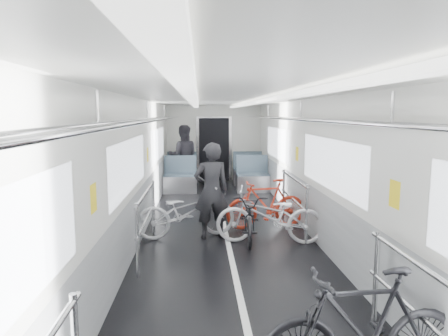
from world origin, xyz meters
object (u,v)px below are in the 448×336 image
object	(u,v)px
bike_right_near	(363,329)
bike_right_far	(266,204)
bike_aisle	(249,216)
person_seated	(183,156)
bike_right_mid	(270,216)
bike_left_far	(186,212)
person_standing	(211,191)

from	to	relation	value
bike_right_near	bike_right_far	distance (m)	4.43
bike_aisle	person_seated	distance (m)	5.29
bike_right_far	person_seated	xyz separation A→B (m)	(-1.72, 4.46, 0.44)
bike_right_mid	bike_aisle	distance (m)	0.40
bike_right_near	bike_aisle	distance (m)	3.82
bike_right_near	bike_right_mid	world-z (taller)	bike_right_near
bike_left_far	bike_right_near	bearing A→B (deg)	-172.19
bike_left_far	bike_right_near	size ratio (longest dim) A/B	1.06
bike_left_far	person_seated	xyz separation A→B (m)	(-0.24, 4.93, 0.45)
bike_right_far	person_standing	bearing A→B (deg)	-73.13
bike_right_mid	bike_left_far	bearing A→B (deg)	-98.60
bike_aisle	person_standing	bearing A→B (deg)	176.09
person_seated	person_standing	bearing A→B (deg)	95.60
bike_right_mid	bike_right_far	xyz separation A→B (m)	(0.09, 0.89, -0.00)
bike_right_far	person_standing	world-z (taller)	person_standing
bike_left_far	bike_aisle	world-z (taller)	bike_left_far
bike_right_mid	person_standing	bearing A→B (deg)	-102.39
bike_left_far	bike_right_near	xyz separation A→B (m)	(1.49, -3.96, 0.04)
bike_left_far	bike_right_far	distance (m)	1.55
bike_right_near	person_seated	world-z (taller)	person_seated
bike_left_far	person_standing	world-z (taller)	person_standing
bike_right_mid	bike_right_far	bearing A→B (deg)	-177.61
bike_left_far	person_seated	size ratio (longest dim) A/B	0.96
bike_right_mid	bike_right_far	size ratio (longest dim) A/B	1.14
bike_right_mid	bike_aisle	bearing A→B (deg)	-121.92
bike_right_near	person_seated	size ratio (longest dim) A/B	0.90
bike_aisle	bike_left_far	bearing A→B (deg)	176.38
bike_right_mid	person_seated	size ratio (longest dim) A/B	0.98
bike_aisle	person_seated	world-z (taller)	person_seated
bike_left_far	person_standing	distance (m)	0.58
person_standing	bike_right_mid	bearing A→B (deg)	150.07
bike_aisle	bike_right_near	bearing A→B (deg)	-78.91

